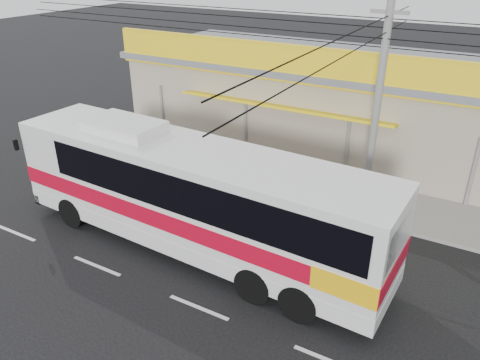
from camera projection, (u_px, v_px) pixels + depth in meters
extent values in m
plane|color=black|center=(241.00, 262.00, 15.43)|extent=(120.00, 120.00, 0.00)
cube|color=gray|center=(309.00, 188.00, 20.08)|extent=(30.00, 3.20, 0.15)
cube|color=#A49685|center=(354.00, 107.00, 23.55)|extent=(22.00, 8.00, 4.20)
cube|color=slate|center=(359.00, 63.00, 22.55)|extent=(22.60, 8.60, 0.30)
cube|color=yellow|center=(331.00, 68.00, 19.09)|extent=(22.00, 0.24, 1.60)
cube|color=red|center=(286.00, 63.00, 19.94)|extent=(9.00, 0.10, 1.20)
cube|color=red|center=(156.00, 48.00, 23.02)|extent=(3.00, 0.10, 1.10)
cube|color=yellow|center=(283.00, 107.00, 20.67)|extent=(10.00, 1.20, 0.37)
cube|color=silver|center=(192.00, 194.00, 15.26)|extent=(13.42, 3.41, 3.22)
cube|color=#B4071F|center=(193.00, 204.00, 15.43)|extent=(13.47, 3.46, 0.61)
cube|color=#EDAE0C|center=(362.00, 260.00, 12.68)|extent=(1.91, 2.91, 0.67)
cube|color=black|center=(211.00, 180.00, 14.57)|extent=(11.21, 3.35, 1.22)
cube|color=black|center=(57.00, 140.00, 18.17)|extent=(0.30, 2.45, 1.66)
cube|color=silver|center=(124.00, 126.00, 15.78)|extent=(2.73, 1.68, 0.40)
cylinder|color=black|center=(73.00, 212.00, 17.22)|extent=(1.17, 0.41, 1.15)
cylinder|color=black|center=(122.00, 186.00, 19.12)|extent=(1.17, 0.41, 1.15)
cylinder|color=black|center=(299.00, 303.00, 12.82)|extent=(1.17, 0.41, 1.15)
cylinder|color=black|center=(334.00, 257.00, 14.72)|extent=(1.17, 0.41, 1.15)
imported|color=maroon|center=(206.00, 166.00, 20.79)|extent=(1.78, 1.11, 0.88)
imported|color=black|center=(111.00, 142.00, 23.27)|extent=(1.71, 0.62, 1.01)
cylinder|color=slate|center=(376.00, 110.00, 16.62)|extent=(0.27, 0.27, 8.27)
cube|color=slate|center=(390.00, 12.00, 15.15)|extent=(1.24, 0.12, 0.12)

